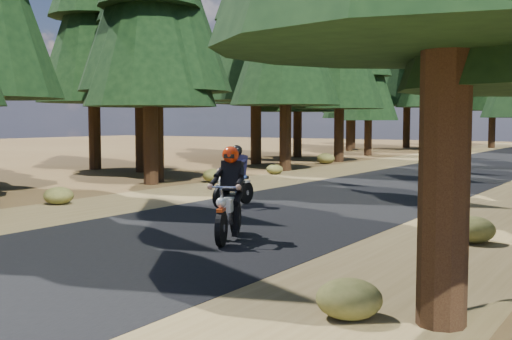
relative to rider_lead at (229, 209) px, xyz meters
The scene contains 7 objects.
ground 1.45m from the rider_lead, 135.83° to the left, with size 120.00×120.00×0.00m, color #4C351B.
road 6.03m from the rider_lead, 99.14° to the left, with size 6.00×100.00×0.01m, color black.
shoulder_l 8.14m from the rider_lead, 133.14° to the left, with size 3.20×100.00×0.01m, color brown.
shoulder_r 6.98m from the rider_lead, 58.40° to the left, with size 3.20×100.00×0.01m, color brown.
understory_shrubs 8.74m from the rider_lead, 90.11° to the left, with size 15.37×24.70×0.63m.
rider_lead is the anchor object (origin of this frame).
rider_follow 4.70m from the rider_lead, 123.33° to the left, with size 0.53×1.75×1.56m.
Camera 1 is at (7.59, -10.45, 2.19)m, focal length 45.00 mm.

